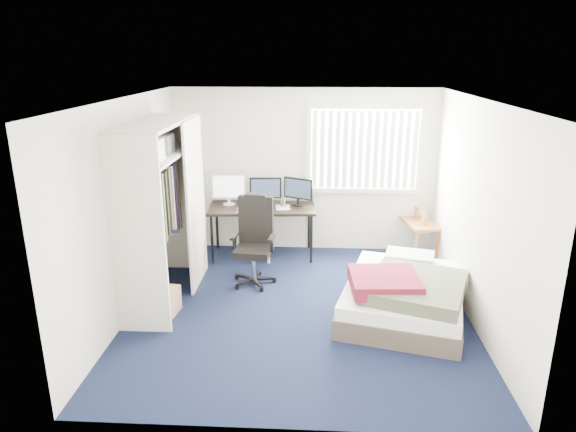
{
  "coord_description": "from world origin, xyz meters",
  "views": [
    {
      "loc": [
        0.17,
        -5.61,
        2.96
      ],
      "look_at": [
        -0.15,
        0.4,
        1.06
      ],
      "focal_mm": 32.0,
      "sensor_mm": 36.0,
      "label": 1
    }
  ],
  "objects_px": {
    "nightstand": "(419,225)",
    "bed": "(404,294)",
    "office_chair": "(254,249)",
    "desk": "(262,205)"
  },
  "relations": [
    {
      "from": "desk",
      "to": "office_chair",
      "type": "height_order",
      "value": "desk"
    },
    {
      "from": "office_chair",
      "to": "desk",
      "type": "bearing_deg",
      "value": 89.26
    },
    {
      "from": "office_chair",
      "to": "nightstand",
      "type": "distance_m",
      "value": 2.6
    },
    {
      "from": "nightstand",
      "to": "bed",
      "type": "xyz_separation_m",
      "value": [
        -0.5,
        -1.9,
        -0.23
      ]
    },
    {
      "from": "desk",
      "to": "nightstand",
      "type": "bearing_deg",
      "value": 2.27
    },
    {
      "from": "desk",
      "to": "nightstand",
      "type": "height_order",
      "value": "desk"
    },
    {
      "from": "office_chair",
      "to": "nightstand",
      "type": "bearing_deg",
      "value": 23.98
    },
    {
      "from": "nightstand",
      "to": "bed",
      "type": "distance_m",
      "value": 1.97
    },
    {
      "from": "office_chair",
      "to": "nightstand",
      "type": "relative_size",
      "value": 1.37
    },
    {
      "from": "desk",
      "to": "bed",
      "type": "relative_size",
      "value": 0.79
    }
  ]
}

